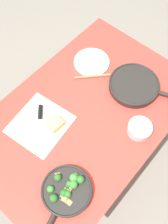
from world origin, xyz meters
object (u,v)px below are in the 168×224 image
object	(u,v)px
cheese_block	(55,124)
skillet_broccoli	(66,191)
wooden_spoon	(110,75)
skillet_eggs	(134,85)
grater_knife	(40,122)
dinner_plate_stack	(92,61)
prep_bowl_steel	(139,129)

from	to	relation	value
cheese_block	skillet_broccoli	bearing A→B (deg)	52.93
wooden_spoon	cheese_block	size ratio (longest dim) A/B	3.39
skillet_eggs	grater_knife	size ratio (longest dim) A/B	1.91
dinner_plate_stack	prep_bowl_steel	xyz separation A→B (m)	(0.18, 0.49, 0.01)
grater_knife	dinner_plate_stack	xyz separation A→B (m)	(-0.50, -0.05, 0.00)
skillet_broccoli	grater_knife	xyz separation A→B (m)	(-0.17, -0.36, -0.02)
dinner_plate_stack	prep_bowl_steel	bearing A→B (deg)	69.37
skillet_broccoli	prep_bowl_steel	bearing A→B (deg)	156.81
skillet_broccoli	grater_knife	distance (m)	0.40
skillet_eggs	wooden_spoon	distance (m)	0.16
wooden_spoon	dinner_plate_stack	world-z (taller)	dinner_plate_stack
skillet_broccoli	skillet_eggs	distance (m)	0.71
skillet_broccoli	cheese_block	xyz separation A→B (m)	(-0.21, -0.28, -0.00)
skillet_eggs	wooden_spoon	xyz separation A→B (m)	(0.03, -0.16, -0.02)
skillet_eggs	cheese_block	bearing A→B (deg)	-130.28
skillet_broccoli	prep_bowl_steel	xyz separation A→B (m)	(-0.49, 0.08, 0.00)
prep_bowl_steel	grater_knife	bearing A→B (deg)	-54.13
skillet_eggs	prep_bowl_steel	distance (m)	0.28
prep_bowl_steel	wooden_spoon	bearing A→B (deg)	-117.86
skillet_broccoli	cheese_block	bearing A→B (deg)	-141.48
wooden_spoon	dinner_plate_stack	xyz separation A→B (m)	(-0.00, -0.14, 0.00)
wooden_spoon	prep_bowl_steel	distance (m)	0.39
skillet_eggs	grater_knife	distance (m)	0.58
skillet_broccoli	cheese_block	world-z (taller)	skillet_broccoli
prep_bowl_steel	cheese_block	bearing A→B (deg)	-52.53
skillet_broccoli	grater_knife	bearing A→B (deg)	-129.91
grater_knife	cheese_block	bearing A→B (deg)	75.06
grater_knife	prep_bowl_steel	distance (m)	0.54
grater_knife	cheese_block	size ratio (longest dim) A/B	2.79
wooden_spoon	grater_knife	world-z (taller)	grater_knife
skillet_eggs	grater_knife	bearing A→B (deg)	-136.17
grater_knife	dinner_plate_stack	bearing A→B (deg)	143.33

